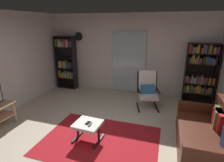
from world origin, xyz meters
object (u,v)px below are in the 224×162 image
lounge_armchair (148,89)px  cell_phone (88,123)px  bookshelf_near_tv (67,62)px  bookshelf_near_sofa (200,72)px  tv_remote (90,124)px  leather_sofa (209,136)px  wall_clock (79,36)px  ottoman (88,126)px

lounge_armchair → cell_phone: (-0.94, -1.94, -0.14)m
bookshelf_near_tv → cell_phone: (2.05, -2.69, -0.58)m
bookshelf_near_sofa → tv_remote: (-2.27, -2.77, -0.54)m
leather_sofa → wall_clock: bearing=147.0°
bookshelf_near_sofa → wall_clock: bearing=177.8°
tv_remote → wall_clock: wall_clock is taller
lounge_armchair → tv_remote: size_ratio=7.10×
leather_sofa → bookshelf_near_sofa: bearing=88.1°
bookshelf_near_sofa → cell_phone: bookshelf_near_sofa is taller
ottoman → tv_remote: tv_remote is taller
leather_sofa → ottoman: size_ratio=3.13×
bookshelf_near_tv → tv_remote: (2.12, -2.73, -0.58)m
bookshelf_near_sofa → lounge_armchair: size_ratio=1.72×
ottoman → bookshelf_near_sofa: bearing=49.2°
ottoman → wall_clock: 3.62m
ottoman → wall_clock: wall_clock is taller
ottoman → lounge_armchair: bearing=63.9°
cell_phone → leather_sofa: bearing=17.5°
ottoman → tv_remote: (0.08, -0.05, 0.08)m
leather_sofa → ottoman: leather_sofa is taller
leather_sofa → tv_remote: 2.23m
ottoman → cell_phone: bearing=-42.3°
lounge_armchair → tv_remote: 2.17m
bookshelf_near_sofa → cell_phone: size_ratio=12.56×
ottoman → bookshelf_near_tv: bearing=127.3°
cell_phone → bookshelf_near_sofa: bearing=57.7°
bookshelf_near_sofa → leather_sofa: (-0.08, -2.36, -0.62)m
tv_remote → bookshelf_near_tv: bearing=123.0°
bookshelf_near_sofa → lounge_armchair: bookshelf_near_sofa is taller
bookshelf_near_tv → wall_clock: 1.00m
leather_sofa → tv_remote: (-2.19, -0.41, 0.08)m
bookshelf_near_sofa → tv_remote: 3.62m
wall_clock → leather_sofa: bearing=-33.0°
bookshelf_near_tv → cell_phone: 3.43m
leather_sofa → cell_phone: 2.29m
ottoman → wall_clock: size_ratio=1.89×
bookshelf_near_tv → bookshelf_near_sofa: 4.39m
tv_remote → bookshelf_near_sofa: bearing=45.8°
tv_remote → cell_phone: tv_remote is taller
lounge_armchair → cell_phone: 2.16m
bookshelf_near_sofa → ottoman: bookshelf_near_sofa is taller
bookshelf_near_tv → bookshelf_near_sofa: bearing=0.4°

